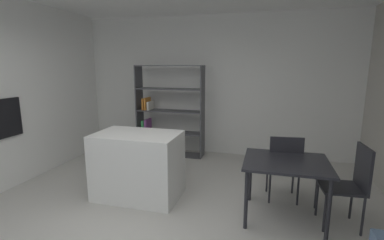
{
  "coord_description": "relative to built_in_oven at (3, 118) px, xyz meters",
  "views": [
    {
      "loc": [
        1.32,
        -2.73,
        1.84
      ],
      "look_at": [
        0.38,
        0.72,
        1.14
      ],
      "focal_mm": 26.01,
      "sensor_mm": 36.0,
      "label": 1
    }
  ],
  "objects": [
    {
      "name": "dining_table",
      "position": [
        3.93,
        0.22,
        -0.44
      ],
      "size": [
        0.97,
        0.83,
        0.73
      ],
      "color": "#232328",
      "rests_on": "ground_plane"
    },
    {
      "name": "ground_plane",
      "position": [
        2.35,
        -0.36,
        -1.09
      ],
      "size": [
        8.5,
        8.5,
        0.0
      ],
      "primitive_type": "plane",
      "color": "beige"
    },
    {
      "name": "dining_chair_far",
      "position": [
        3.94,
        0.66,
        -0.52
      ],
      "size": [
        0.46,
        0.46,
        0.93
      ],
      "rotation": [
        0.0,
        0.0,
        3.24
      ],
      "color": "#232328",
      "rests_on": "ground_plane"
    },
    {
      "name": "built_in_oven",
      "position": [
        0.0,
        0.0,
        0.0
      ],
      "size": [
        0.06,
        0.57,
        0.57
      ],
      "color": "black",
      "rests_on": "ground_plane"
    },
    {
      "name": "kitchen_island",
      "position": [
        1.97,
        0.29,
        -0.63
      ],
      "size": [
        1.16,
        0.74,
        0.92
      ],
      "primitive_type": "cube",
      "color": "white",
      "rests_on": "ground_plane"
    },
    {
      "name": "open_bookshelf",
      "position": [
        1.68,
        2.22,
        -0.18
      ],
      "size": [
        1.39,
        0.34,
        1.84
      ],
      "color": "#4C4C51",
      "rests_on": "ground_plane"
    },
    {
      "name": "dining_chair_window_side",
      "position": [
        4.64,
        0.23,
        -0.52
      ],
      "size": [
        0.48,
        0.45,
        0.97
      ],
      "rotation": [
        0.0,
        0.0,
        -1.5
      ],
      "color": "#232328",
      "rests_on": "ground_plane"
    },
    {
      "name": "back_partition",
      "position": [
        2.35,
        2.61,
        0.33
      ],
      "size": [
        6.19,
        0.06,
        2.84
      ],
      "primitive_type": "cube",
      "color": "silver",
      "rests_on": "ground_plane"
    }
  ]
}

